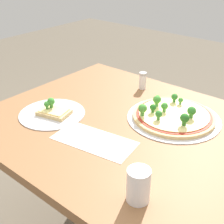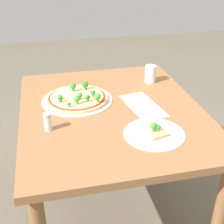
% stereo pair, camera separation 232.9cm
% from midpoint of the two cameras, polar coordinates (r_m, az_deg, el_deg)
% --- Properties ---
extents(ground_plane, '(8.00, 8.00, 0.00)m').
position_cam_midpoint_polar(ground_plane, '(1.52, -19.85, -47.97)').
color(ground_plane, brown).
extents(dining_table, '(1.10, 0.91, 0.76)m').
position_cam_midpoint_polar(dining_table, '(0.91, -28.34, -37.33)').
color(dining_table, brown).
rests_on(dining_table, ground_plane).
extents(pizza_tray_whole, '(0.38, 0.38, 0.07)m').
position_cam_midpoint_polar(pizza_tray_whole, '(0.94, -38.37, -25.60)').
color(pizza_tray_whole, silver).
rests_on(pizza_tray_whole, dining_table).
extents(pizza_tray_slice, '(0.27, 0.27, 0.07)m').
position_cam_midpoint_polar(pizza_tray_slice, '(0.70, -22.32, -54.30)').
color(pizza_tray_slice, silver).
rests_on(pizza_tray_slice, dining_table).
extents(drinking_cup, '(0.07, 0.07, 0.10)m').
position_cam_midpoint_polar(drinking_cup, '(0.91, -7.18, -16.00)').
color(drinking_cup, white).
rests_on(drinking_cup, dining_table).
extents(condiment_shaker, '(0.04, 0.04, 0.08)m').
position_cam_midpoint_polar(condiment_shaker, '(0.91, -58.15, -35.33)').
color(condiment_shaker, silver).
rests_on(condiment_shaker, dining_table).
extents(paper_menu, '(0.32, 0.19, 0.00)m').
position_cam_midpoint_polar(paper_menu, '(0.78, -16.29, -34.86)').
color(paper_menu, silver).
rests_on(paper_menu, dining_table).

